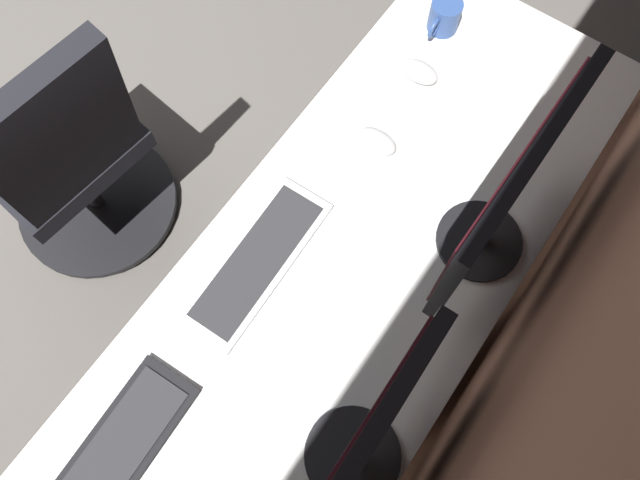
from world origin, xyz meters
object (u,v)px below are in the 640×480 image
Objects in this scene: drawer_pedestal at (350,320)px; coffee_mug at (444,16)px; keyboard_main at (112,460)px; mouse_spare at (377,141)px; monitor_secondary at (358,450)px; mouse_main at (419,72)px; keyboard_spare at (257,261)px; office_chair at (68,160)px; monitor_primary at (508,195)px.

coffee_mug is (-0.71, -0.21, 0.43)m from drawer_pedestal.
keyboard_main is 4.09× the size of mouse_spare.
coffee_mug is (-0.40, -0.05, 0.03)m from mouse_spare.
drawer_pedestal is 5.67× the size of coffee_mug.
monitor_secondary is 4.70× the size of mouse_main.
keyboard_spare is at bearing -64.52° from drawer_pedestal.
mouse_main reaches higher than keyboard_main.
keyboard_spare is at bearing -118.48° from monitor_secondary.
office_chair is (-0.22, -1.14, -0.51)m from monitor_secondary.
drawer_pedestal is at bearing -148.11° from monitor_secondary.
monitor_primary reaches higher than coffee_mug.
office_chair reaches higher than mouse_spare.
monitor_primary is at bearing 39.08° from coffee_mug.
office_chair is at bearing -89.52° from keyboard_spare.
office_chair is at bearing -124.30° from keyboard_main.
monitor_primary reaches higher than mouse_main.
drawer_pedestal is 0.95m from office_chair.
mouse_main is (-0.65, 0.03, 0.01)m from keyboard_spare.
monitor_primary reaches higher than office_chair.
mouse_spare reaches higher than drawer_pedestal.
mouse_spare is at bearing -153.54° from drawer_pedestal.
monitor_primary is (-0.24, 0.18, 0.64)m from drawer_pedestal.
monitor_primary is 0.42m from mouse_spare.
monitor_secondary is 3.98× the size of coffee_mug.
drawer_pedestal is at bearing 26.46° from mouse_spare.
office_chair reaches higher than mouse_main.
monitor_primary is at bearing -177.46° from monitor_secondary.
mouse_spare is 0.40m from coffee_mug.
mouse_main is 0.11× the size of office_chair.
monitor_secondary reaches higher than mouse_main.
mouse_spare is at bearing -103.15° from monitor_primary.
keyboard_spare is 0.44× the size of office_chair.
keyboard_spare is (0.34, -0.39, -0.24)m from monitor_primary.
monitor_secondary reaches higher than mouse_spare.
keyboard_spare is at bearing -7.26° from mouse_spare.
mouse_main is (-0.55, -0.18, 0.40)m from drawer_pedestal.
coffee_mug reaches higher than keyboard_spare.
office_chair is (0.11, -0.94, 0.11)m from drawer_pedestal.
monitor_primary is at bearing 48.80° from mouse_main.
drawer_pedestal is 1.37× the size of monitor_primary.
coffee_mug is (-0.48, -0.39, -0.21)m from monitor_primary.
keyboard_main is 1.33m from coffee_mug.
keyboard_main is 3.47× the size of coffee_mug.
mouse_spare is (0.23, 0.02, 0.00)m from mouse_main.
monitor_primary is 0.52× the size of office_chair.
monitor_primary is 1.28m from office_chair.
keyboard_spare is 4.08× the size of mouse_spare.
coffee_mug reaches higher than drawer_pedestal.
mouse_main is (-0.31, -0.36, -0.24)m from monitor_primary.
office_chair is at bearing -61.62° from mouse_spare.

